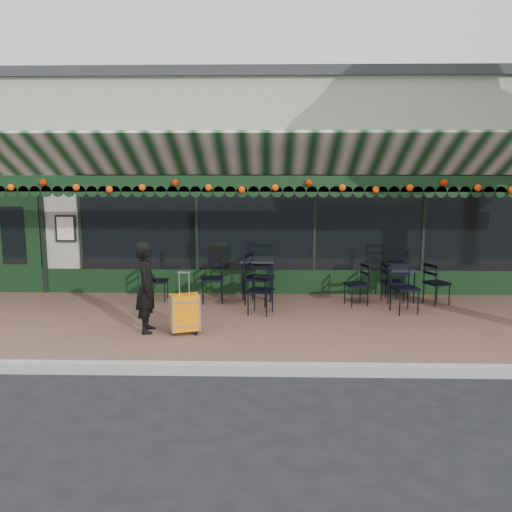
{
  "coord_description": "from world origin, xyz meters",
  "views": [
    {
      "loc": [
        0.49,
        -6.99,
        2.77
      ],
      "look_at": [
        0.27,
        1.6,
        1.33
      ],
      "focal_mm": 38.0,
      "sensor_mm": 36.0,
      "label": 1
    }
  ],
  "objects_px": {
    "suitcase": "(185,313)",
    "chair_b_right": "(259,279)",
    "chair_a_extra": "(437,283)",
    "cafe_table_a": "(400,271)",
    "chair_b_front": "(260,291)",
    "chair_solo": "(158,281)",
    "cafe_table_b": "(257,263)",
    "chair_b_left": "(212,279)",
    "chair_a_front": "(405,289)",
    "woman": "(147,287)",
    "chair_a_left": "(356,285)",
    "chair_a_right": "(393,282)"
  },
  "relations": [
    {
      "from": "woman",
      "to": "chair_solo",
      "type": "distance_m",
      "value": 2.04
    },
    {
      "from": "chair_b_right",
      "to": "chair_b_front",
      "type": "height_order",
      "value": "chair_b_right"
    },
    {
      "from": "chair_solo",
      "to": "chair_a_left",
      "type": "bearing_deg",
      "value": -93.83
    },
    {
      "from": "chair_b_front",
      "to": "chair_solo",
      "type": "bearing_deg",
      "value": 173.34
    },
    {
      "from": "cafe_table_b",
      "to": "chair_b_left",
      "type": "height_order",
      "value": "chair_b_left"
    },
    {
      "from": "suitcase",
      "to": "chair_solo",
      "type": "distance_m",
      "value": 2.27
    },
    {
      "from": "woman",
      "to": "chair_b_right",
      "type": "distance_m",
      "value": 2.52
    },
    {
      "from": "cafe_table_b",
      "to": "chair_b_front",
      "type": "xyz_separation_m",
      "value": [
        0.09,
        -1.2,
        -0.29
      ]
    },
    {
      "from": "suitcase",
      "to": "chair_a_right",
      "type": "bearing_deg",
      "value": 10.12
    },
    {
      "from": "cafe_table_a",
      "to": "chair_a_extra",
      "type": "bearing_deg",
      "value": -21.14
    },
    {
      "from": "cafe_table_b",
      "to": "chair_b_left",
      "type": "relative_size",
      "value": 0.89
    },
    {
      "from": "chair_b_left",
      "to": "chair_a_extra",
      "type": "bearing_deg",
      "value": 82.43
    },
    {
      "from": "suitcase",
      "to": "woman",
      "type": "bearing_deg",
      "value": 151.41
    },
    {
      "from": "chair_b_front",
      "to": "suitcase",
      "type": "bearing_deg",
      "value": -117.01
    },
    {
      "from": "chair_b_right",
      "to": "chair_solo",
      "type": "distance_m",
      "value": 2.0
    },
    {
      "from": "chair_a_front",
      "to": "cafe_table_a",
      "type": "bearing_deg",
      "value": 67.0
    },
    {
      "from": "cafe_table_b",
      "to": "chair_solo",
      "type": "bearing_deg",
      "value": -171.4
    },
    {
      "from": "cafe_table_a",
      "to": "chair_a_right",
      "type": "bearing_deg",
      "value": -147.31
    },
    {
      "from": "chair_b_left",
      "to": "chair_b_right",
      "type": "height_order",
      "value": "chair_b_right"
    },
    {
      "from": "chair_a_extra",
      "to": "cafe_table_a",
      "type": "bearing_deg",
      "value": 44.56
    },
    {
      "from": "cafe_table_a",
      "to": "chair_a_left",
      "type": "xyz_separation_m",
      "value": [
        -0.9,
        -0.36,
        -0.19
      ]
    },
    {
      "from": "chair_b_right",
      "to": "chair_solo",
      "type": "xyz_separation_m",
      "value": [
        -1.98,
        0.19,
        -0.11
      ]
    },
    {
      "from": "chair_b_left",
      "to": "chair_solo",
      "type": "relative_size",
      "value": 1.15
    },
    {
      "from": "suitcase",
      "to": "cafe_table_a",
      "type": "distance_m",
      "value": 4.47
    },
    {
      "from": "chair_a_left",
      "to": "chair_b_right",
      "type": "xyz_separation_m",
      "value": [
        -1.85,
        0.05,
        0.1
      ]
    },
    {
      "from": "suitcase",
      "to": "chair_solo",
      "type": "height_order",
      "value": "suitcase"
    },
    {
      "from": "chair_a_front",
      "to": "chair_solo",
      "type": "bearing_deg",
      "value": 155.93
    },
    {
      "from": "cafe_table_a",
      "to": "chair_a_left",
      "type": "relative_size",
      "value": 0.82
    },
    {
      "from": "woman",
      "to": "chair_b_right",
      "type": "xyz_separation_m",
      "value": [
        1.74,
        1.8,
        -0.23
      ]
    },
    {
      "from": "chair_b_front",
      "to": "chair_solo",
      "type": "height_order",
      "value": "chair_b_front"
    },
    {
      "from": "cafe_table_b",
      "to": "chair_a_front",
      "type": "xyz_separation_m",
      "value": [
        2.68,
        -1.04,
        -0.28
      ]
    },
    {
      "from": "chair_b_right",
      "to": "chair_solo",
      "type": "bearing_deg",
      "value": 103.96
    },
    {
      "from": "cafe_table_b",
      "to": "cafe_table_a",
      "type": "bearing_deg",
      "value": -3.64
    },
    {
      "from": "chair_a_left",
      "to": "chair_a_right",
      "type": "relative_size",
      "value": 1.02
    },
    {
      "from": "chair_a_left",
      "to": "chair_b_left",
      "type": "bearing_deg",
      "value": -110.33
    },
    {
      "from": "chair_a_right",
      "to": "chair_b_front",
      "type": "height_order",
      "value": "chair_b_front"
    },
    {
      "from": "chair_b_left",
      "to": "cafe_table_b",
      "type": "bearing_deg",
      "value": 105.58
    },
    {
      "from": "woman",
      "to": "chair_a_right",
      "type": "relative_size",
      "value": 1.86
    },
    {
      "from": "chair_a_right",
      "to": "chair_b_front",
      "type": "distance_m",
      "value": 2.71
    },
    {
      "from": "suitcase",
      "to": "chair_b_right",
      "type": "distance_m",
      "value": 2.22
    },
    {
      "from": "cafe_table_a",
      "to": "chair_solo",
      "type": "xyz_separation_m",
      "value": [
        -4.74,
        -0.12,
        -0.2
      ]
    },
    {
      "from": "cafe_table_a",
      "to": "chair_b_right",
      "type": "relative_size",
      "value": 0.66
    },
    {
      "from": "chair_a_front",
      "to": "woman",
      "type": "bearing_deg",
      "value": -178.91
    },
    {
      "from": "chair_a_right",
      "to": "chair_a_front",
      "type": "relative_size",
      "value": 0.88
    },
    {
      "from": "cafe_table_b",
      "to": "chair_a_front",
      "type": "relative_size",
      "value": 0.91
    },
    {
      "from": "cafe_table_b",
      "to": "chair_a_extra",
      "type": "xyz_separation_m",
      "value": [
        3.44,
        -0.43,
        -0.31
      ]
    },
    {
      "from": "cafe_table_a",
      "to": "chair_a_extra",
      "type": "height_order",
      "value": "chair_a_extra"
    },
    {
      "from": "suitcase",
      "to": "chair_a_front",
      "type": "bearing_deg",
      "value": 0.28
    },
    {
      "from": "chair_a_extra",
      "to": "chair_b_left",
      "type": "distance_m",
      "value": 4.3
    },
    {
      "from": "chair_a_left",
      "to": "chair_solo",
      "type": "relative_size",
      "value": 1.02
    }
  ]
}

